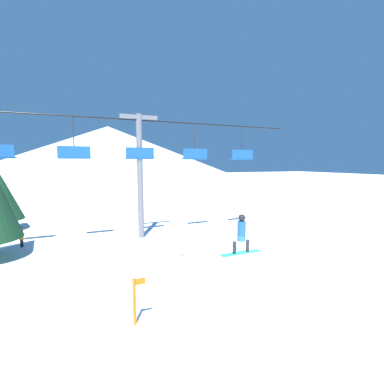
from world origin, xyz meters
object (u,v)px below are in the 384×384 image
object	(u,v)px
snowboarder	(241,234)
trail_marker	(135,300)
distant_skier	(21,236)
snow_ramp	(248,295)

from	to	relation	value
snowboarder	trail_marker	world-z (taller)	snowboarder
snowboarder	distant_skier	world-z (taller)	snowboarder
snow_ramp	snowboarder	xyz separation A→B (m)	(0.38, 1.05, 1.62)
snowboarder	distant_skier	size ratio (longest dim) A/B	1.25
snowboarder	distant_skier	bearing A→B (deg)	130.74
snow_ramp	distant_skier	bearing A→B (deg)	126.76
snowboarder	trail_marker	bearing A→B (deg)	177.24
snowboarder	trail_marker	size ratio (longest dim) A/B	1.03
snow_ramp	snowboarder	bearing A→B (deg)	70.33
snowboarder	trail_marker	distance (m)	4.09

